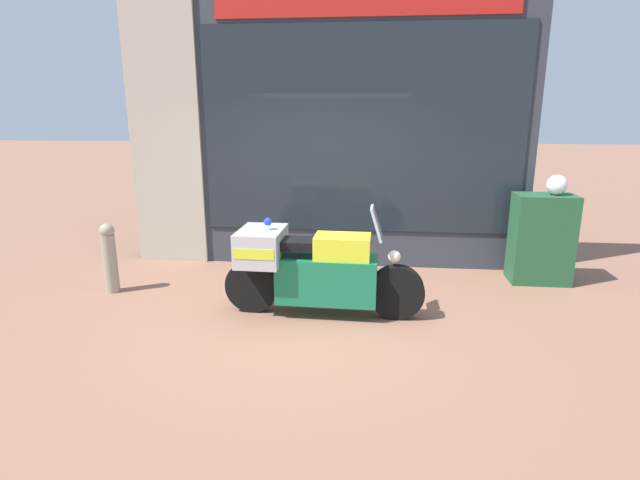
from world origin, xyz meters
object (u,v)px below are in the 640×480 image
at_px(utility_cabinet, 541,239).
at_px(street_bollard, 110,257).
at_px(white_helmet, 557,185).
at_px(paramedic_motorcycle, 310,267).

distance_m(utility_cabinet, street_bollard, 5.65).
bearing_deg(white_helmet, paramedic_motorcycle, -155.11).
relative_size(utility_cabinet, street_bollard, 1.33).
distance_m(paramedic_motorcycle, street_bollard, 2.66).
height_order(paramedic_motorcycle, street_bollard, paramedic_motorcycle).
xyz_separation_m(paramedic_motorcycle, white_helmet, (3.05, 1.42, 0.76)).
bearing_deg(white_helmet, street_bollard, -170.34).
height_order(utility_cabinet, white_helmet, white_helmet).
bearing_deg(paramedic_motorcycle, street_bollard, 171.85).
relative_size(white_helmet, street_bollard, 0.29).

